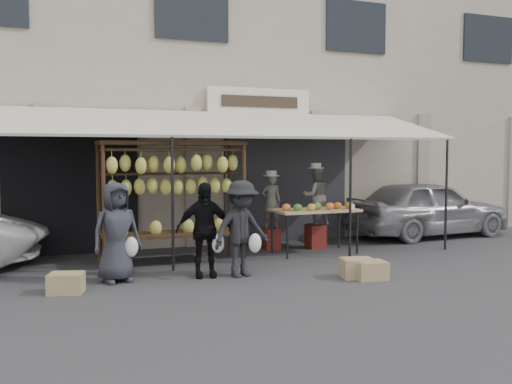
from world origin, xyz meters
The scene contains 16 objects.
ground_plane centered at (0.00, 0.00, 0.00)m, with size 90.00×90.00×0.00m, color #2D2D30.
shophouse centered at (0.00, 6.50, 3.65)m, with size 24.00×6.15×7.30m.
awning centered at (0.01, 2.28, 2.57)m, with size 10.00×2.35×2.92m.
banana_rack centered at (-0.88, 1.68, 1.57)m, with size 2.60×0.90×2.24m.
produce_table centered at (2.04, 1.71, 0.87)m, with size 1.70×0.90×1.04m.
vendor_left centered at (1.40, 2.48, 1.01)m, with size 0.41×0.27×1.13m, color #645F5A.
vendor_right centered at (2.36, 2.32, 1.12)m, with size 0.60×0.47×1.24m, color gray.
customer_left centered at (-2.02, 0.63, 0.79)m, with size 0.77×0.50×1.58m, color #2C2D36.
customer_mid centered at (-0.64, 0.47, 0.78)m, with size 0.91×0.38×1.55m, color black.
customer_right centered at (-0.07, 0.27, 0.79)m, with size 1.02×0.59×1.58m, color black.
stool_left centered at (1.40, 2.48, 0.22)m, with size 0.32×0.32×0.45m, color maroon.
stool_right centered at (2.36, 2.32, 0.25)m, with size 0.35×0.35×0.50m, color maroon.
crate_near_a centered at (1.65, -0.50, 0.16)m, with size 0.52×0.39×0.31m, color tan.
crate_near_b centered at (1.79, -0.69, 0.15)m, with size 0.49×0.37×0.29m, color tan.
crate_far centered at (-2.81, 0.16, 0.15)m, with size 0.48×0.37×0.29m, color tan.
sedan centered at (5.64, 2.80, 0.69)m, with size 1.63×4.06×1.38m, color gray.
Camera 1 is at (-3.23, -8.40, 2.04)m, focal length 40.00 mm.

